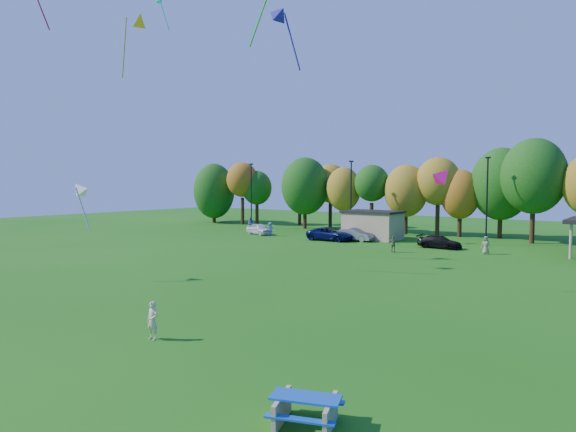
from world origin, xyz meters
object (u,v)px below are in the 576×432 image
Objects in this scene: picnic_table at (306,408)px; car_c at (331,234)px; car_b at (354,235)px; kite_flyer at (152,321)px; car_d at (440,242)px; car_a at (259,229)px.

car_c is (-22.59, 37.30, 0.27)m from picnic_table.
car_b is at bearing -65.11° from car_c.
car_d is (-1.11, 35.75, -0.17)m from kite_flyer.
kite_flyer is at bearing -129.78° from car_a.
car_c reaches higher than car_a.
car_c is 1.24× the size of car_d.
kite_flyer is 0.40× the size of car_a.
car_c reaches higher than car_b.
kite_flyer is 42.59m from car_a.
picnic_table is at bearing -16.04° from kite_flyer.
kite_flyer is at bearing -176.12° from car_d.
car_a is 22.77m from car_d.
car_b is at bearing 104.96° from kite_flyer.
kite_flyer is at bearing -167.37° from car_b.
car_a is at bearing 93.31° from car_d.
picnic_table is 0.57× the size of car_a.
car_d is at bearing -96.75° from car_b.
car_a is 12.96m from car_b.
car_a reaches higher than car_d.
picnic_table is 39.53m from car_d.
car_b is at bearing -69.82° from car_a.
car_c is at bearing -75.70° from car_a.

